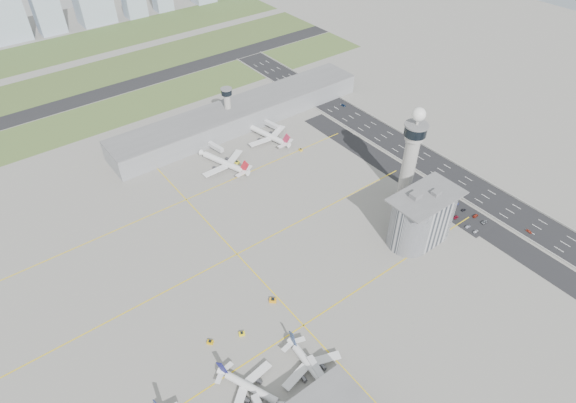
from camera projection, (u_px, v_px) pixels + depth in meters
ground at (326, 254)px, 271.01m from camera, size 1000.00×1000.00×0.00m
grass_strip_0 at (130, 107)px, 398.38m from camera, size 480.00×50.00×0.08m
grass_strip_1 at (97, 75)px, 443.93m from camera, size 480.00×60.00×0.08m
grass_strip_2 at (69, 47)px, 492.51m from camera, size 480.00×70.00×0.08m
runway at (113, 90)px, 420.84m from camera, size 480.00×22.00×0.10m
highway at (455, 178)px, 324.17m from camera, size 28.00×500.00×0.10m
barrier_left at (442, 186)px, 317.34m from camera, size 0.60×500.00×1.20m
barrier_right at (468, 170)px, 330.29m from camera, size 0.60×500.00×1.20m
landside_road at (443, 200)px, 306.54m from camera, size 18.00×260.00×0.08m
parking_lot at (456, 212)px, 298.32m from camera, size 20.00×44.00×0.10m
taxiway_line_h_0 at (303, 325)px, 234.29m from camera, size 260.00×0.60×0.01m
taxiway_line_h_1 at (237, 254)px, 270.73m from camera, size 260.00×0.60×0.01m
taxiway_line_h_2 at (186, 200)px, 307.16m from camera, size 260.00×0.60×0.01m
taxiway_line_v at (237, 254)px, 270.73m from camera, size 0.60×260.00×0.01m
control_tower at (411, 152)px, 286.53m from camera, size 14.00×14.00×64.50m
secondary_tower at (228, 104)px, 363.84m from camera, size 8.60×8.60×31.90m
admin_building at (422, 217)px, 271.81m from camera, size 42.00×24.00×33.50m
terminal_pier at (241, 114)px, 374.29m from camera, size 210.00×32.00×15.80m
airplane_near_b at (251, 385)px, 205.38m from camera, size 40.35×42.99×9.58m
airplane_near_c at (313, 367)px, 211.80m from camera, size 33.30×38.37×10.18m
airplane_far_a at (223, 159)px, 330.72m from camera, size 49.94×54.35×12.59m
airplane_far_b at (267, 132)px, 357.63m from camera, size 44.74×49.81×12.13m
jet_bridge_near_2 at (325, 385)px, 207.61m from camera, size 5.39×14.31×5.70m
jet_bridge_far_0 at (210, 145)px, 350.26m from camera, size 5.39×14.31×5.70m
jet_bridge_far_1 at (266, 123)px, 373.38m from camera, size 5.39×14.31×5.70m
tug_1 at (210, 342)px, 226.25m from camera, size 3.41×3.48×1.68m
tug_2 at (242, 334)px, 229.80m from camera, size 3.43×2.98×1.67m
tug_3 at (273, 300)px, 244.80m from camera, size 4.31×4.23×2.08m
tug_4 at (237, 162)px, 336.75m from camera, size 3.75×2.83×2.01m
tug_5 at (301, 150)px, 349.17m from camera, size 2.38×3.08×1.62m
car_lot_0 at (476, 231)px, 283.90m from camera, size 3.83×1.62×1.29m
car_lot_1 at (468, 227)px, 287.12m from camera, size 3.78×1.51×1.22m
car_lot_2 at (456, 217)px, 293.64m from camera, size 4.07×2.04×1.11m
car_lot_3 at (446, 212)px, 297.30m from camera, size 4.15×2.25×1.14m
car_lot_4 at (435, 205)px, 302.25m from camera, size 3.27×1.38×1.11m
car_lot_5 at (431, 201)px, 305.37m from camera, size 3.55×1.63×1.13m
car_lot_6 at (484, 222)px, 290.23m from camera, size 4.68×2.31×1.28m
car_lot_7 at (475, 216)px, 294.48m from camera, size 4.54×2.09×1.29m
car_lot_8 at (464, 210)px, 298.72m from camera, size 3.50×1.85×1.14m
car_lot_9 at (457, 204)px, 302.81m from camera, size 4.05×1.91×1.28m
car_lot_10 at (446, 199)px, 306.60m from camera, size 4.61×2.16×1.28m
car_lot_11 at (440, 195)px, 310.26m from camera, size 4.05×2.04×1.13m
car_hw_0 at (529, 231)px, 284.01m from camera, size 1.84×3.88×1.28m
car_hw_1 at (411, 152)px, 347.21m from camera, size 1.86×3.82×1.21m
car_hw_2 at (343, 105)px, 399.49m from camera, size 2.18×4.52×1.24m
car_hw_4 at (284, 83)px, 429.86m from camera, size 1.41×3.24×1.09m
skyline_bldg_7 at (3, 10)px, 489.07m from camera, size 35.76×28.61×61.22m
skyline_bldg_10 at (134, 4)px, 553.24m from camera, size 23.01×18.41×27.75m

